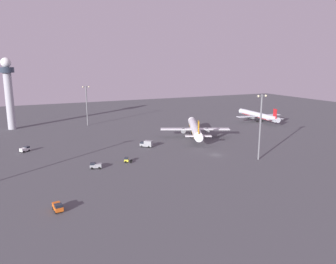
% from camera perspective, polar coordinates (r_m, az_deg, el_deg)
% --- Properties ---
extents(ground_plane, '(416.00, 416.00, 0.00)m').
position_cam_1_polar(ground_plane, '(138.97, 8.30, -3.96)').
color(ground_plane, '#4C4C51').
extents(control_tower, '(8.00, 8.00, 40.59)m').
position_cam_1_polar(control_tower, '(207.64, -26.00, 6.80)').
color(control_tower, '#A8A8B2').
rests_on(control_tower, ground).
extents(airplane_far_stand, '(34.01, 43.04, 11.72)m').
position_cam_1_polar(airplane_far_stand, '(169.79, 4.70, 0.60)').
color(airplane_far_stand, white).
rests_on(airplane_far_stand, ground).
extents(airplane_near_gate, '(31.57, 40.53, 10.39)m').
position_cam_1_polar(airplane_near_gate, '(222.17, 15.43, 2.79)').
color(airplane_near_gate, silver).
rests_on(airplane_near_gate, ground).
extents(catering_truck, '(5.66, 5.66, 3.05)m').
position_cam_1_polar(catering_truck, '(149.91, -3.74, -2.05)').
color(catering_truck, gray).
rests_on(catering_truck, ground).
extents(pushback_tug, '(3.53, 2.85, 2.05)m').
position_cam_1_polar(pushback_tug, '(128.14, -7.17, -4.81)').
color(pushback_tug, yellow).
rests_on(pushback_tug, ground).
extents(maintenance_van, '(2.47, 4.35, 2.25)m').
position_cam_1_polar(maintenance_van, '(92.08, -18.62, -12.22)').
color(maintenance_van, '#D85919').
rests_on(maintenance_van, ground).
extents(cargo_loader, '(4.48, 4.07, 2.25)m').
position_cam_1_polar(cargo_loader, '(154.83, -23.60, -2.75)').
color(cargo_loader, white).
rests_on(cargo_loader, ground).
extents(baggage_tractor, '(4.56, 3.22, 2.25)m').
position_cam_1_polar(baggage_tractor, '(122.87, -12.48, -5.70)').
color(baggage_tractor, gray).
rests_on(baggage_tractor, ground).
extents(apron_light_central, '(4.80, 0.90, 24.09)m').
position_cam_1_polar(apron_light_central, '(204.98, -13.96, 4.93)').
color(apron_light_central, slate).
rests_on(apron_light_central, ground).
extents(apron_light_east, '(4.80, 0.90, 25.94)m').
position_cam_1_polar(apron_light_east, '(132.73, 15.78, 1.52)').
color(apron_light_east, slate).
rests_on(apron_light_east, ground).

